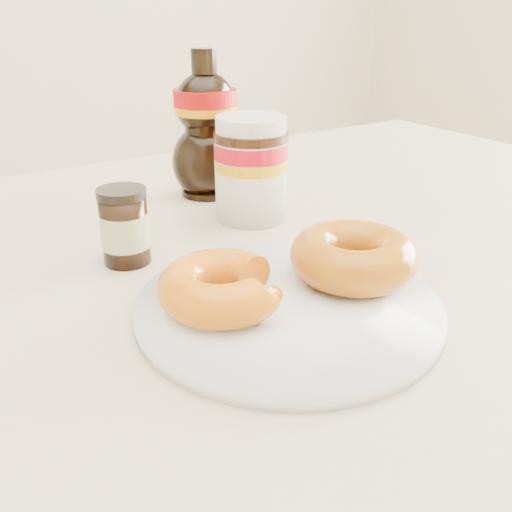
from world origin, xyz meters
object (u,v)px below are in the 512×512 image
syrup_bottle (206,125)px  dark_jar (125,227)px  dining_table (232,331)px  donut_whole (353,256)px  plate (288,307)px  nutella_jar (251,165)px  donut_bitten (221,287)px

syrup_bottle → dark_jar: size_ratio=2.44×
dining_table → dark_jar: size_ratio=18.03×
donut_whole → syrup_bottle: 0.33m
plate → dark_jar: bearing=113.4°
plate → dark_jar: 0.19m
plate → syrup_bottle: size_ratio=1.36×
nutella_jar → donut_whole: bearing=-96.5°
nutella_jar → syrup_bottle: bearing=89.4°
dining_table → donut_whole: size_ratio=12.16×
dining_table → plate: (-0.01, -0.12, 0.09)m
donut_bitten → donut_whole: donut_whole is taller
dining_table → donut_whole: donut_whole is taller
donut_bitten → dining_table: bearing=46.5°
dark_jar → donut_bitten: bearing=-81.4°
dining_table → syrup_bottle: bearing=67.3°
plate → syrup_bottle: (0.10, 0.33, 0.09)m
donut_whole → nutella_jar: 0.21m
donut_whole → syrup_bottle: size_ratio=0.61×
donut_whole → syrup_bottle: bearing=85.6°
plate → nutella_jar: size_ratio=2.09×
nutella_jar → dark_jar: size_ratio=1.59×
plate → donut_bitten: bearing=157.8°
dark_jar → donut_whole: bearing=-48.2°
donut_whole → plate: bearing=-176.1°
donut_bitten → nutella_jar: nutella_jar is taller
donut_whole → donut_bitten: bearing=172.8°
nutella_jar → dark_jar: (-0.18, -0.04, -0.03)m
dining_table → dark_jar: dark_jar is taller
dining_table → donut_whole: 0.17m
plate → donut_whole: donut_whole is taller
dining_table → nutella_jar: (0.09, 0.10, 0.15)m
dining_table → plate: size_ratio=5.43×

